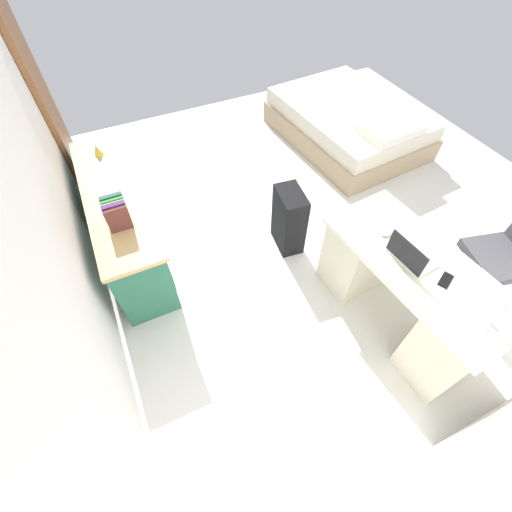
# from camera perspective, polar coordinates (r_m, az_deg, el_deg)

# --- Properties ---
(ground_plane) EXTENTS (5.57, 5.57, 0.00)m
(ground_plane) POSITION_cam_1_polar(r_m,az_deg,el_deg) (3.85, 9.46, 5.85)
(ground_plane) COLOR silver
(wall_back) EXTENTS (4.57, 0.10, 2.82)m
(wall_back) POSITION_cam_1_polar(r_m,az_deg,el_deg) (2.56, -33.64, 11.78)
(wall_back) COLOR white
(wall_back) RESTS_ON ground_plane
(door_wooden) EXTENTS (0.88, 0.05, 2.04)m
(door_wooden) POSITION_cam_1_polar(r_m,az_deg,el_deg) (4.25, -31.26, 21.19)
(door_wooden) COLOR brown
(door_wooden) RESTS_ON ground_plane
(desk) EXTENTS (1.49, 0.79, 0.76)m
(desk) POSITION_cam_1_polar(r_m,az_deg,el_deg) (3.00, 23.15, -5.33)
(desk) COLOR beige
(desk) RESTS_ON ground_plane
(office_chair) EXTENTS (0.56, 0.56, 0.94)m
(office_chair) POSITION_cam_1_polar(r_m,az_deg,el_deg) (3.56, 35.29, -0.55)
(office_chair) COLOR black
(office_chair) RESTS_ON ground_plane
(credenza) EXTENTS (1.80, 0.48, 0.73)m
(credenza) POSITION_cam_1_polar(r_m,az_deg,el_deg) (3.49, -20.75, 5.19)
(credenza) COLOR #28664C
(credenza) RESTS_ON ground_plane
(bed) EXTENTS (2.01, 1.55, 0.58)m
(bed) POSITION_cam_1_polar(r_m,az_deg,el_deg) (4.99, 14.82, 20.20)
(bed) COLOR tan
(bed) RESTS_ON ground_plane
(suitcase_black) EXTENTS (0.38, 0.26, 0.65)m
(suitcase_black) POSITION_cam_1_polar(r_m,az_deg,el_deg) (3.36, 5.40, 5.86)
(suitcase_black) COLOR black
(suitcase_black) RESTS_ON ground_plane
(laptop) EXTENTS (0.33, 0.25, 0.21)m
(laptop) POSITION_cam_1_polar(r_m,az_deg,el_deg) (2.67, 23.87, 0.10)
(laptop) COLOR silver
(laptop) RESTS_ON desk
(computer_mouse) EXTENTS (0.07, 0.10, 0.03)m
(computer_mouse) POSITION_cam_1_polar(r_m,az_deg,el_deg) (2.81, 20.59, 3.58)
(computer_mouse) COLOR white
(computer_mouse) RESTS_ON desk
(cell_phone_near_laptop) EXTENTS (0.12, 0.15, 0.01)m
(cell_phone_near_laptop) POSITION_cam_1_polar(r_m,az_deg,el_deg) (2.70, 28.57, -3.48)
(cell_phone_near_laptop) COLOR black
(cell_phone_near_laptop) RESTS_ON desk
(desk_lamp) EXTENTS (0.16, 0.11, 0.34)m
(desk_lamp) POSITION_cam_1_polar(r_m,az_deg,el_deg) (2.46, 35.81, -5.51)
(desk_lamp) COLOR silver
(desk_lamp) RESTS_ON desk
(book_row) EXTENTS (0.19, 0.17, 0.23)m
(book_row) POSITION_cam_1_polar(r_m,az_deg,el_deg) (2.88, -21.83, 6.57)
(book_row) COLOR brown
(book_row) RESTS_ON credenza
(figurine_small) EXTENTS (0.08, 0.08, 0.11)m
(figurine_small) POSITION_cam_1_polar(r_m,az_deg,el_deg) (3.71, -24.50, 15.44)
(figurine_small) COLOR gold
(figurine_small) RESTS_ON credenza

